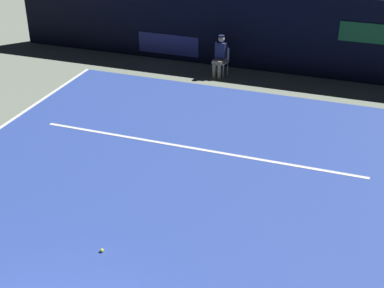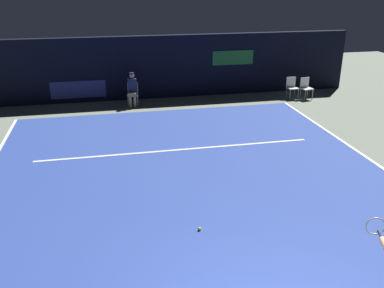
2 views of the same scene
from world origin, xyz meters
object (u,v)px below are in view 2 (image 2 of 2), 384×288
at_px(line_judge_on_chair, 132,89).
at_px(tennis_ball, 200,229).
at_px(courtside_chair_near, 306,87).
at_px(courtside_chair_far, 292,86).

height_order(line_judge_on_chair, tennis_ball, line_judge_on_chair).
xyz_separation_m(courtside_chair_near, tennis_ball, (-6.63, -8.78, -0.46)).
xyz_separation_m(courtside_chair_far, tennis_ball, (-6.09, -8.99, -0.46)).
bearing_deg(courtside_chair_far, line_judge_on_chair, 177.85).
height_order(courtside_chair_near, courtside_chair_far, same).
relative_size(line_judge_on_chair, courtside_chair_far, 1.50).
xyz_separation_m(line_judge_on_chair, tennis_ball, (0.61, -9.24, -0.64)).
relative_size(line_judge_on_chair, tennis_ball, 19.41).
bearing_deg(courtside_chair_near, line_judge_on_chair, 176.36).
distance_m(line_judge_on_chair, courtside_chair_far, 6.71).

